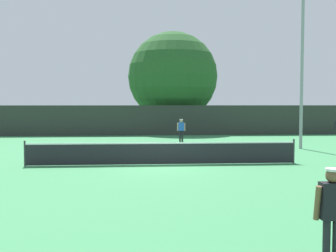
{
  "coord_description": "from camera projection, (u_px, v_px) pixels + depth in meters",
  "views": [
    {
      "loc": [
        -1.03,
        -17.26,
        2.62
      ],
      "look_at": [
        0.61,
        5.02,
        1.39
      ],
      "focal_mm": 43.29,
      "sensor_mm": 36.0,
      "label": 1
    }
  ],
  "objects": [
    {
      "name": "player_receiving",
      "position": [
        181.0,
        128.0,
        27.88
      ],
      "size": [
        0.57,
        0.23,
        1.55
      ],
      "rotation": [
        0.0,
        0.0,
        3.14
      ],
      "color": "blue",
      "rests_on": "ground"
    },
    {
      "name": "light_pole",
      "position": [
        302.0,
        59.0,
        23.35
      ],
      "size": [
        1.18,
        0.28,
        9.29
      ],
      "color": "gray",
      "rests_on": "ground"
    },
    {
      "name": "large_tree",
      "position": [
        173.0,
        77.0,
        37.85
      ],
      "size": [
        8.33,
        8.33,
        9.33
      ],
      "color": "brown",
      "rests_on": "ground"
    },
    {
      "name": "parked_car_near",
      "position": [
        176.0,
        123.0,
        38.73
      ],
      "size": [
        1.93,
        4.21,
        1.69
      ],
      "rotation": [
        0.0,
        0.0,
        0.01
      ],
      "color": "black",
      "rests_on": "ground"
    },
    {
      "name": "tennis_net",
      "position": [
        162.0,
        153.0,
        17.38
      ],
      "size": [
        11.66,
        0.08,
        1.07
      ],
      "color": "#232328",
      "rests_on": "ground"
    },
    {
      "name": "ground_plane",
      "position": [
        163.0,
        165.0,
        17.41
      ],
      "size": [
        120.0,
        120.0,
        0.0
      ],
      "primitive_type": "plane",
      "color": "#387F4C"
    },
    {
      "name": "perimeter_fence",
      "position": [
        151.0,
        120.0,
        33.54
      ],
      "size": [
        38.25,
        0.12,
        2.49
      ],
      "primitive_type": "cube",
      "color": "#2D332D",
      "rests_on": "ground"
    },
    {
      "name": "parked_car_mid",
      "position": [
        215.0,
        122.0,
        40.9
      ],
      "size": [
        2.3,
        4.37,
        1.69
      ],
      "rotation": [
        0.0,
        0.0,
        -0.1
      ],
      "color": "navy",
      "rests_on": "ground"
    },
    {
      "name": "parked_car_far",
      "position": [
        254.0,
        122.0,
        40.57
      ],
      "size": [
        2.19,
        4.32,
        1.69
      ],
      "rotation": [
        0.0,
        0.0,
        -0.07
      ],
      "color": "#B7B7BC",
      "rests_on": "ground"
    },
    {
      "name": "player_serving",
      "position": [
        332.0,
        202.0,
        6.39
      ],
      "size": [
        0.68,
        0.39,
        2.44
      ],
      "color": "black",
      "rests_on": "ground"
    },
    {
      "name": "tennis_ball",
      "position": [
        211.0,
        153.0,
        21.21
      ],
      "size": [
        0.07,
        0.07,
        0.07
      ],
      "primitive_type": "sphere",
      "color": "#CCE033",
      "rests_on": "ground"
    }
  ]
}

